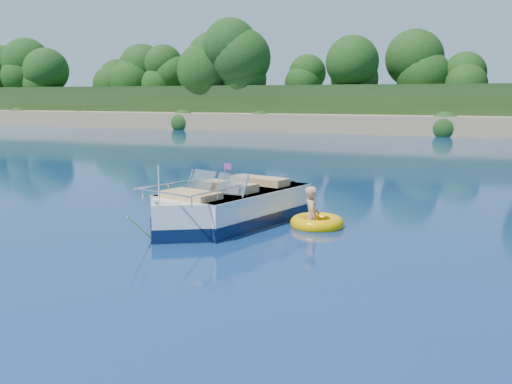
# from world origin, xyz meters

# --- Properties ---
(ground) EXTENTS (160.00, 160.00, 0.00)m
(ground) POSITION_xyz_m (0.00, 0.00, 0.00)
(ground) COLOR #091740
(ground) RESTS_ON ground
(shoreline) EXTENTS (170.00, 59.00, 6.00)m
(shoreline) POSITION_xyz_m (0.00, 63.77, 0.98)
(shoreline) COLOR #947856
(shoreline) RESTS_ON ground
(treeline) EXTENTS (150.00, 7.12, 8.19)m
(treeline) POSITION_xyz_m (0.04, 41.01, 5.55)
(treeline) COLOR #301F10
(treeline) RESTS_ON ground
(motorboat) EXTENTS (2.84, 5.48, 1.86)m
(motorboat) POSITION_xyz_m (-0.96, 1.02, 0.36)
(motorboat) COLOR white
(motorboat) RESTS_ON ground
(tow_tube) EXTENTS (1.47, 1.47, 0.33)m
(tow_tube) POSITION_xyz_m (1.12, 1.68, 0.09)
(tow_tube) COLOR #FFB100
(tow_tube) RESTS_ON ground
(boy) EXTENTS (0.65, 0.89, 1.60)m
(boy) POSITION_xyz_m (0.99, 1.65, 0.00)
(boy) COLOR tan
(boy) RESTS_ON ground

